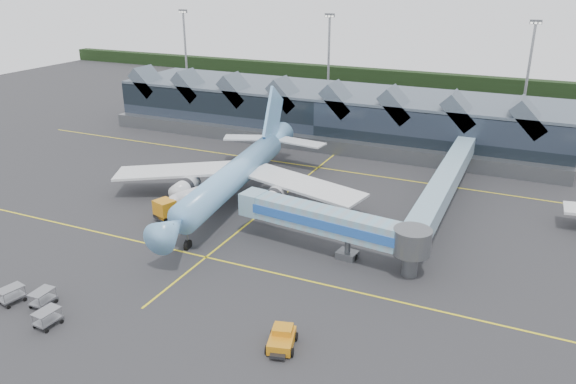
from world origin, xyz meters
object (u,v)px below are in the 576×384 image
at_px(jet_bridge, 340,225).
at_px(pushback_tug, 282,339).
at_px(main_airliner, 238,173).
at_px(fuel_truck, 187,200).

bearing_deg(jet_bridge, pushback_tug, -79.51).
xyz_separation_m(main_airliner, jet_bridge, (19.64, -10.50, -0.22)).
relative_size(main_airliner, jet_bridge, 1.83).
height_order(main_airliner, pushback_tug, main_airliner).
bearing_deg(main_airliner, fuel_truck, -126.60).
xyz_separation_m(jet_bridge, fuel_truck, (-23.69, 3.30, -2.12)).
distance_m(jet_bridge, pushback_tug, 18.86).
bearing_deg(fuel_truck, jet_bridge, 10.41).
xyz_separation_m(jet_bridge, pushback_tug, (1.12, -18.55, -3.22)).
relative_size(fuel_truck, pushback_tug, 2.32).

